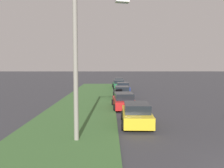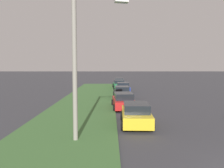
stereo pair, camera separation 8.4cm
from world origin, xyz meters
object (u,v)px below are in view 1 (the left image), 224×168
(parked_car_red, at_px, (124,101))
(parked_car_blue, at_px, (123,88))
(parked_car_yellow, at_px, (137,114))
(parked_car_white, at_px, (119,82))
(streetlight, at_px, (83,56))
(parked_car_green, at_px, (119,84))
(parked_car_black, at_px, (122,93))

(parked_car_red, distance_m, parked_car_blue, 12.58)
(parked_car_yellow, bearing_deg, parked_car_white, 2.05)
(streetlight, bearing_deg, parked_car_red, -16.49)
(parked_car_green, height_order, parked_car_white, same)
(parked_car_black, distance_m, parked_car_green, 11.82)
(parked_car_black, xyz_separation_m, parked_car_white, (17.62, -0.34, 0.00))
(parked_car_yellow, distance_m, streetlight, 5.81)
(parked_car_blue, bearing_deg, parked_car_white, -1.38)
(parked_car_blue, xyz_separation_m, parked_car_green, (5.68, 0.38, 0.00))
(parked_car_green, distance_m, parked_car_white, 5.81)
(parked_car_red, bearing_deg, parked_car_white, -3.96)
(parked_car_red, relative_size, streetlight, 0.58)
(parked_car_red, bearing_deg, parked_car_blue, -5.46)
(parked_car_blue, bearing_deg, parked_car_red, 175.48)
(parked_car_blue, height_order, streetlight, streetlight)
(parked_car_blue, relative_size, parked_car_white, 0.99)
(parked_car_yellow, height_order, parked_car_green, same)
(parked_car_black, bearing_deg, parked_car_red, 177.22)
(parked_car_white, distance_m, streetlight, 33.19)
(parked_car_green, bearing_deg, parked_car_white, -6.13)
(streetlight, bearing_deg, parked_car_blue, -8.52)
(parked_car_red, distance_m, parked_car_green, 18.25)
(parked_car_red, height_order, streetlight, streetlight)
(parked_car_blue, bearing_deg, parked_car_yellow, 177.95)
(parked_car_green, bearing_deg, parked_car_red, 176.12)
(parked_car_yellow, xyz_separation_m, parked_car_blue, (18.12, -0.08, 0.00))
(parked_car_black, xyz_separation_m, parked_car_green, (11.82, -0.04, 0.00))
(parked_car_yellow, xyz_separation_m, parked_car_black, (11.98, 0.35, 0.00))
(parked_car_yellow, xyz_separation_m, parked_car_green, (23.80, 0.30, 0.00))
(parked_car_white, bearing_deg, parked_car_black, -178.35)
(parked_car_blue, bearing_deg, parked_car_black, 174.25)
(parked_car_white, xyz_separation_m, streetlight, (-32.84, 3.11, 3.67))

